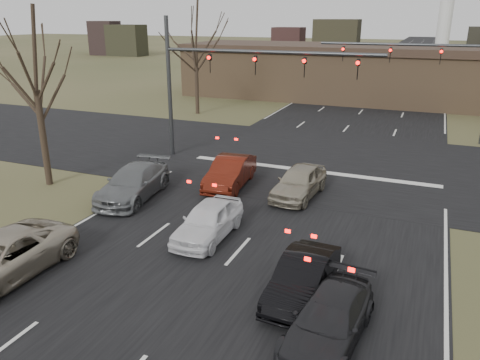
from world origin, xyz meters
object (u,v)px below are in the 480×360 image
at_px(mast_arm_far, 445,64).
at_px(car_silver_suv, 0,258).
at_px(car_white_sedan, 208,221).
at_px(car_red_ahead, 230,172).
at_px(car_charcoal_sedan, 329,320).
at_px(mast_arm_near, 220,72).
at_px(car_silver_ahead, 299,182).
at_px(car_grey_ahead, 133,183).
at_px(car_black_hatch, 303,278).
at_px(building, 395,74).

relative_size(mast_arm_far, car_silver_suv, 2.17).
xyz_separation_m(car_white_sedan, car_red_ahead, (-1.50, 5.50, 0.04)).
bearing_deg(car_charcoal_sedan, mast_arm_near, 129.96).
relative_size(car_red_ahead, car_silver_ahead, 1.04).
xyz_separation_m(car_grey_ahead, car_red_ahead, (3.50, 3.11, 0.00)).
bearing_deg(car_red_ahead, car_black_hatch, -59.67).
distance_m(car_grey_ahead, car_red_ahead, 4.68).
relative_size(mast_arm_near, car_grey_ahead, 2.45).
bearing_deg(mast_arm_far, car_red_ahead, -123.58).
distance_m(mast_arm_far, car_white_sedan, 21.25).
relative_size(building, car_charcoal_sedan, 10.30).
distance_m(car_black_hatch, car_red_ahead, 9.94).
distance_m(car_red_ahead, car_silver_ahead, 3.50).
relative_size(mast_arm_near, car_silver_suv, 2.37).
height_order(car_red_ahead, car_silver_ahead, car_red_ahead).
bearing_deg(car_red_ahead, car_grey_ahead, -144.12).
distance_m(mast_arm_far, car_red_ahead, 17.15).
distance_m(building, car_white_sedan, 34.57).
bearing_deg(mast_arm_near, car_white_sedan, -68.23).
xyz_separation_m(mast_arm_far, car_grey_ahead, (-12.68, -16.94, -4.30)).
bearing_deg(car_charcoal_sedan, car_silver_ahead, 115.60).
distance_m(car_white_sedan, car_charcoal_sedan, 6.92).
height_order(building, car_charcoal_sedan, building).
height_order(mast_arm_far, car_silver_ahead, mast_arm_far).
distance_m(mast_arm_near, car_red_ahead, 6.21).
bearing_deg(car_white_sedan, car_grey_ahead, 153.52).
bearing_deg(car_red_ahead, car_white_sedan, -80.49).
height_order(car_charcoal_sedan, car_red_ahead, car_red_ahead).
xyz_separation_m(car_white_sedan, car_silver_ahead, (2.00, 5.45, 0.04)).
height_order(mast_arm_near, car_silver_suv, mast_arm_near).
xyz_separation_m(mast_arm_near, car_black_hatch, (8.08, -11.87, -4.43)).
distance_m(mast_arm_near, car_grey_ahead, 8.29).
height_order(mast_arm_near, car_black_hatch, mast_arm_near).
xyz_separation_m(car_red_ahead, car_silver_ahead, (3.50, -0.05, -0.00)).
distance_m(mast_arm_far, car_silver_ahead, 15.61).
distance_m(car_silver_suv, car_silver_ahead, 12.61).
bearing_deg(mast_arm_far, car_silver_suv, -116.97).
height_order(mast_arm_far, car_silver_suv, mast_arm_far).
relative_size(mast_arm_far, car_grey_ahead, 2.25).
distance_m(car_silver_suv, car_charcoal_sedan, 10.34).
distance_m(mast_arm_near, car_silver_ahead, 8.18).
relative_size(car_silver_suv, car_white_sedan, 1.28).
xyz_separation_m(building, car_grey_ahead, (-8.50, -31.94, -1.95)).
bearing_deg(car_silver_ahead, car_charcoal_sedan, -65.84).
distance_m(car_white_sedan, car_silver_ahead, 5.81).
distance_m(car_white_sedan, car_red_ahead, 5.70).
relative_size(car_black_hatch, car_silver_ahead, 0.92).
height_order(mast_arm_far, car_black_hatch, mast_arm_far).
bearing_deg(car_grey_ahead, car_charcoal_sedan, -39.72).
height_order(building, car_black_hatch, building).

